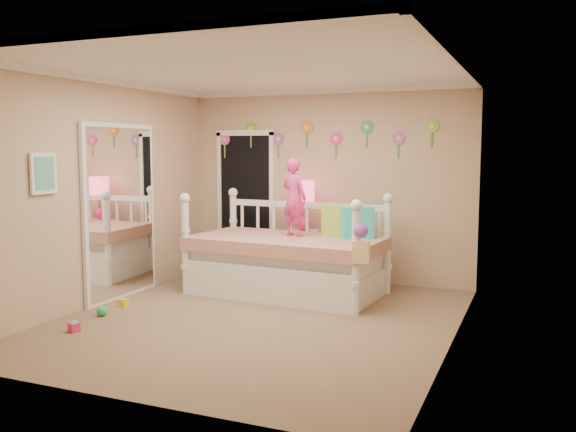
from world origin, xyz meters
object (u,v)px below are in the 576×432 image
at_px(child, 294,197).
at_px(nightstand, 303,256).
at_px(daybed, 286,243).
at_px(table_lamp, 303,198).

relative_size(child, nightstand, 1.37).
height_order(daybed, nightstand, daybed).
bearing_deg(table_lamp, nightstand, 0.00).
bearing_deg(daybed, child, 65.71).
xyz_separation_m(nightstand, table_lamp, (-0.00, 0.00, 0.80)).
bearing_deg(table_lamp, daybed, -85.54).
xyz_separation_m(child, nightstand, (-0.11, 0.61, -0.85)).
xyz_separation_m(child, table_lamp, (-0.11, 0.61, -0.05)).
bearing_deg(child, nightstand, -59.98).
xyz_separation_m(daybed, table_lamp, (-0.06, 0.72, 0.51)).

